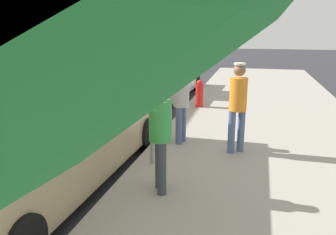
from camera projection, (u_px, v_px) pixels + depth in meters
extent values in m
plane|color=#2D2D33|center=(91.00, 161.00, 6.83)|extent=(80.00, 80.00, 0.00)
cube|color=#9E998E|center=(272.00, 175.00, 5.98)|extent=(5.00, 32.00, 0.15)
cylinder|color=gray|center=(152.00, 134.00, 6.16)|extent=(0.07, 0.07, 1.15)
cube|color=#4C4C51|center=(151.00, 95.00, 5.97)|extent=(0.14, 0.18, 0.28)
sphere|color=#47474C|center=(151.00, 85.00, 5.93)|extent=(0.12, 0.12, 0.12)
cylinder|color=#4C608C|center=(241.00, 131.00, 6.82)|extent=(0.14, 0.14, 0.86)
cylinder|color=#4C608C|center=(231.00, 132.00, 6.75)|extent=(0.14, 0.14, 0.86)
cylinder|color=orange|center=(238.00, 94.00, 6.59)|extent=(0.34, 0.34, 0.65)
sphere|color=#8C6647|center=(240.00, 70.00, 6.47)|extent=(0.23, 0.23, 0.23)
cylinder|color=silver|center=(240.00, 64.00, 6.44)|extent=(0.22, 0.22, 0.04)
cylinder|color=#4C608C|center=(183.00, 123.00, 7.45)|extent=(0.14, 0.14, 0.81)
cylinder|color=#4C608C|center=(179.00, 126.00, 7.26)|extent=(0.14, 0.14, 0.81)
cylinder|color=#B7B7B7|center=(181.00, 92.00, 7.18)|extent=(0.34, 0.34, 0.61)
sphere|color=tan|center=(181.00, 71.00, 7.06)|extent=(0.22, 0.22, 0.22)
cylinder|color=silver|center=(181.00, 66.00, 7.03)|extent=(0.21, 0.21, 0.04)
cylinder|color=#383D47|center=(162.00, 169.00, 5.04)|extent=(0.14, 0.14, 0.81)
cylinder|color=#383D47|center=(160.00, 163.00, 5.25)|extent=(0.14, 0.14, 0.81)
cylinder|color=green|center=(160.00, 121.00, 4.96)|extent=(0.34, 0.34, 0.61)
sphere|color=brown|center=(160.00, 91.00, 4.85)|extent=(0.22, 0.22, 0.22)
cylinder|color=silver|center=(160.00, 83.00, 4.82)|extent=(0.21, 0.21, 0.04)
cube|color=tan|center=(49.00, 117.00, 5.57)|extent=(2.09, 5.24, 1.96)
cube|color=black|center=(110.00, 74.00, 7.76)|extent=(1.84, 0.11, 0.88)
cylinder|color=black|center=(68.00, 127.00, 7.94)|extent=(0.23, 0.68, 0.68)
cylinder|color=black|center=(145.00, 133.00, 7.46)|extent=(0.23, 0.68, 0.68)
cube|color=white|center=(166.00, 80.00, 13.29)|extent=(1.99, 4.47, 0.89)
cube|color=white|center=(165.00, 62.00, 12.90)|extent=(1.68, 2.04, 0.60)
cylinder|color=black|center=(159.00, 81.00, 15.13)|extent=(0.24, 0.61, 0.60)
cylinder|color=black|center=(196.00, 83.00, 14.66)|extent=(0.24, 0.61, 0.60)
cylinder|color=black|center=(130.00, 94.00, 12.07)|extent=(0.24, 0.61, 0.60)
cylinder|color=black|center=(177.00, 97.00, 11.60)|extent=(0.24, 0.61, 0.60)
cylinder|color=red|center=(199.00, 96.00, 10.76)|extent=(0.24, 0.24, 0.70)
sphere|color=red|center=(200.00, 83.00, 10.66)|extent=(0.20, 0.20, 0.20)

